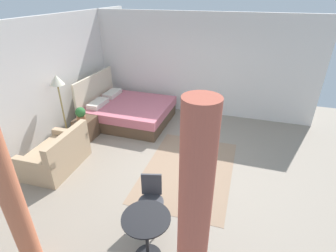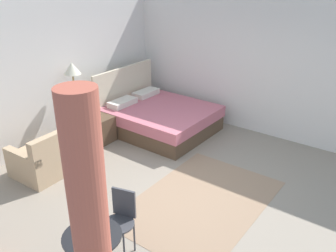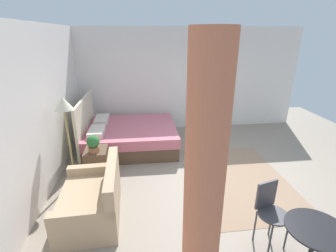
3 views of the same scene
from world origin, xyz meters
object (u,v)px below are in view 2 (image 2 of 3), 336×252
at_px(potted_plant, 94,111).
at_px(floor_lamp, 73,76).
at_px(cafe_chair_near_couch, 121,216).
at_px(nightstand, 100,130).
at_px(balcony_table, 94,252).
at_px(couch, 54,155).
at_px(bed, 158,117).

xyz_separation_m(potted_plant, floor_lamp, (-0.12, 0.39, 0.69)).
relative_size(floor_lamp, cafe_chair_near_couch, 1.88).
bearing_deg(nightstand, balcony_table, -134.60).
height_order(couch, cafe_chair_near_couch, cafe_chair_near_couch).
relative_size(bed, balcony_table, 2.87).
distance_m(couch, cafe_chair_near_couch, 2.51).
xyz_separation_m(balcony_table, cafe_chair_near_couch, (0.61, 0.16, 0.02)).
xyz_separation_m(bed, floor_lamp, (-1.39, 1.00, 1.09)).
bearing_deg(bed, couch, 169.19).
relative_size(bed, couch, 1.65).
height_order(potted_plant, floor_lamp, floor_lamp).
bearing_deg(couch, potted_plant, 6.95).
xyz_separation_m(bed, balcony_table, (-3.81, -2.08, 0.22)).
height_order(couch, potted_plant, potted_plant).
distance_m(nightstand, potted_plant, 0.45).
bearing_deg(balcony_table, bed, 28.62).
bearing_deg(couch, balcony_table, -118.61).
bearing_deg(floor_lamp, couch, -152.61).
distance_m(nightstand, floor_lamp, 1.22).
xyz_separation_m(couch, potted_plant, (1.15, 0.14, 0.42)).
relative_size(couch, cafe_chair_near_couch, 1.50).
height_order(floor_lamp, cafe_chair_near_couch, floor_lamp).
distance_m(bed, nightstand, 1.32).
relative_size(couch, balcony_table, 1.74).
distance_m(bed, potted_plant, 1.47).
distance_m(couch, nightstand, 1.25).
distance_m(potted_plant, floor_lamp, 0.80).
relative_size(potted_plant, floor_lamp, 0.20).
bearing_deg(couch, cafe_chair_near_couch, -108.13).
distance_m(bed, couch, 2.47).
height_order(couch, balcony_table, couch).
xyz_separation_m(nightstand, floor_lamp, (-0.22, 0.40, 1.13)).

